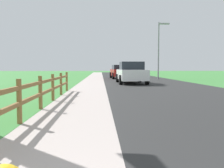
# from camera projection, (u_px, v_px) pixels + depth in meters

# --- Properties ---
(ground_plane) EXTENTS (120.00, 120.00, 0.00)m
(ground_plane) POSITION_uv_depth(u_px,v_px,m) (104.00, 80.00, 24.42)
(ground_plane) COLOR #40873E
(road_asphalt) EXTENTS (7.00, 66.00, 0.01)m
(road_asphalt) POSITION_uv_depth(u_px,v_px,m) (135.00, 79.00, 26.58)
(road_asphalt) COLOR #2B2B2B
(road_asphalt) RESTS_ON ground
(curb_concrete) EXTENTS (6.00, 66.00, 0.01)m
(curb_concrete) POSITION_uv_depth(u_px,v_px,m) (76.00, 79.00, 26.27)
(curb_concrete) COLOR #BAABA5
(curb_concrete) RESTS_ON ground
(grass_verge) EXTENTS (5.00, 66.00, 0.00)m
(grass_verge) POSITION_uv_depth(u_px,v_px,m) (62.00, 79.00, 26.20)
(grass_verge) COLOR #40873E
(grass_verge) RESTS_ON ground
(rail_fence) EXTENTS (0.11, 13.00, 0.98)m
(rail_fence) POSITION_uv_depth(u_px,v_px,m) (31.00, 93.00, 6.13)
(rail_fence) COLOR olive
(rail_fence) RESTS_ON ground
(parked_suv_white) EXTENTS (2.14, 4.86, 1.64)m
(parked_suv_white) POSITION_uv_depth(u_px,v_px,m) (131.00, 73.00, 18.54)
(parked_suv_white) COLOR white
(parked_suv_white) RESTS_ON ground
(parked_car_red) EXTENTS (2.15, 4.87, 1.49)m
(parked_car_red) POSITION_uv_depth(u_px,v_px,m) (120.00, 71.00, 26.65)
(parked_car_red) COLOR maroon
(parked_car_red) RESTS_ON ground
(parked_car_silver) EXTENTS (2.08, 4.75, 1.50)m
(parked_car_silver) POSITION_uv_depth(u_px,v_px,m) (121.00, 70.00, 36.45)
(parked_car_silver) COLOR #B7BABF
(parked_car_silver) RESTS_ON ground
(street_lamp) EXTENTS (1.17, 0.20, 5.90)m
(street_lamp) POSITION_uv_depth(u_px,v_px,m) (160.00, 45.00, 25.28)
(street_lamp) COLOR gray
(street_lamp) RESTS_ON ground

